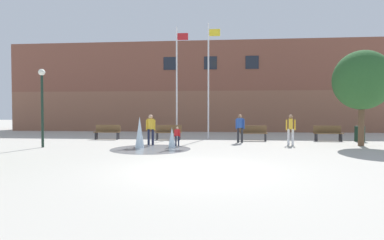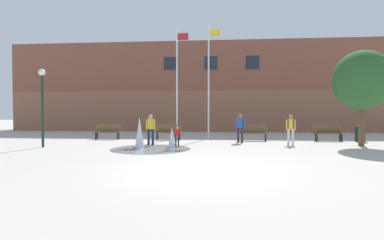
{
  "view_description": "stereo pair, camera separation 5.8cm",
  "coord_description": "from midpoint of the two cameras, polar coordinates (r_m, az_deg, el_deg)",
  "views": [
    {
      "loc": [
        0.62,
        -8.9,
        1.76
      ],
      "look_at": [
        -0.75,
        7.05,
        1.3
      ],
      "focal_mm": 28.0,
      "sensor_mm": 36.0,
      "label": 1
    },
    {
      "loc": [
        0.68,
        -8.89,
        1.76
      ],
      "look_at": [
        -0.75,
        7.05,
        1.3
      ],
      "focal_mm": 28.0,
      "sensor_mm": 36.0,
      "label": 2
    }
  ],
  "objects": [
    {
      "name": "flagpole_right",
      "position": [
        19.61,
        3.15,
        8.14
      ],
      "size": [
        0.8,
        0.1,
        7.47
      ],
      "color": "silver",
      "rests_on": "ground"
    },
    {
      "name": "flagpole_left",
      "position": [
        19.77,
        -2.92,
        7.77
      ],
      "size": [
        0.8,
        0.1,
        7.26
      ],
      "color": "silver",
      "rests_on": "ground"
    },
    {
      "name": "splash_fountain",
      "position": [
        14.54,
        -8.41,
        -3.27
      ],
      "size": [
        3.73,
        3.73,
        1.51
      ],
      "color": "gray",
      "rests_on": "ground"
    },
    {
      "name": "park_bench_far_left",
      "position": [
        19.61,
        -15.89,
        -2.16
      ],
      "size": [
        1.6,
        0.44,
        0.91
      ],
      "color": "#28282D",
      "rests_on": "ground"
    },
    {
      "name": "park_bench_left_of_flagpoles",
      "position": [
        18.57,
        -4.57,
        -2.31
      ],
      "size": [
        1.6,
        0.44,
        0.91
      ],
      "color": "#28282D",
      "rests_on": "ground"
    },
    {
      "name": "teen_by_trashcan",
      "position": [
        15.7,
        -7.98,
        -1.39
      ],
      "size": [
        0.5,
        0.36,
        1.59
      ],
      "rotation": [
        0.0,
        0.0,
        -0.65
      ],
      "color": "#1E233D",
      "rests_on": "ground"
    },
    {
      "name": "street_tree_near_building",
      "position": [
        17.56,
        29.57,
        6.58
      ],
      "size": [
        2.82,
        2.82,
        4.85
      ],
      "color": "brown",
      "rests_on": "ground"
    },
    {
      "name": "ground_plane",
      "position": [
        9.09,
        0.74,
        -9.52
      ],
      "size": [
        100.0,
        100.0,
        0.0
      ],
      "primitive_type": "plane",
      "color": "#B2ADA3"
    },
    {
      "name": "library_building",
      "position": [
        28.76,
        3.62,
        5.95
      ],
      "size": [
        36.0,
        6.05,
        7.84
      ],
      "color": "brown",
      "rests_on": "ground"
    },
    {
      "name": "adult_near_bench",
      "position": [
        16.97,
        9.05,
        -1.16
      ],
      "size": [
        0.5,
        0.38,
        1.59
      ],
      "rotation": [
        0.0,
        0.0,
        -2.4
      ],
      "color": "#28282D",
      "rests_on": "ground"
    },
    {
      "name": "park_bench_under_right_flagpole",
      "position": [
        18.28,
        11.52,
        -2.4
      ],
      "size": [
        1.6,
        0.44,
        0.91
      ],
      "color": "#28282D",
      "rests_on": "ground"
    },
    {
      "name": "child_in_fountain",
      "position": [
        15.18,
        -2.94,
        -2.82
      ],
      "size": [
        0.31,
        0.24,
        0.99
      ],
      "rotation": [
        0.0,
        0.0,
        0.87
      ],
      "color": "#1E233D",
      "rests_on": "ground"
    },
    {
      "name": "trash_can",
      "position": [
        20.06,
        29.24,
        -2.31
      ],
      "size": [
        0.56,
        0.56,
        0.9
      ],
      "primitive_type": "cylinder",
      "color": "#193323",
      "rests_on": "ground"
    },
    {
      "name": "lamp_post_left_lane",
      "position": [
        16.35,
        -26.75,
        4.08
      ],
      "size": [
        0.32,
        0.32,
        3.83
      ],
      "color": "#192D23",
      "rests_on": "ground"
    },
    {
      "name": "park_bench_far_right",
      "position": [
        19.54,
        24.38,
        -2.26
      ],
      "size": [
        1.6,
        0.44,
        0.91
      ],
      "color": "#28282D",
      "rests_on": "ground"
    },
    {
      "name": "adult_watching",
      "position": [
        16.45,
        18.19,
        -1.32
      ],
      "size": [
        0.5,
        0.38,
        1.59
      ],
      "rotation": [
        0.0,
        0.0,
        1.34
      ],
      "color": "silver",
      "rests_on": "ground"
    }
  ]
}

